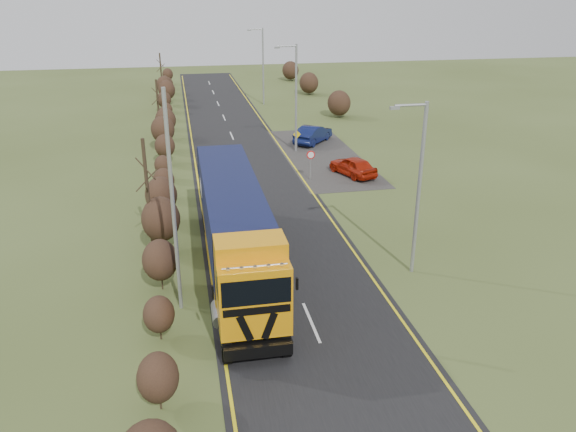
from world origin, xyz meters
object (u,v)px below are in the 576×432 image
(lorry, at_px, (234,224))
(car_blue_sedan, at_px, (313,134))
(car_red_hatchback, at_px, (353,166))
(speed_sign, at_px, (311,160))
(streetlight_near, at_px, (418,183))

(lorry, height_order, car_blue_sedan, lorry)
(car_blue_sedan, bearing_deg, lorry, 107.34)
(car_red_hatchback, bearing_deg, speed_sign, -12.66)
(lorry, relative_size, car_blue_sedan, 3.31)
(car_blue_sedan, distance_m, speed_sign, 10.48)
(lorry, xyz_separation_m, speed_sign, (6.73, 12.80, -0.98))
(lorry, bearing_deg, streetlight_near, -11.63)
(lorry, distance_m, speed_sign, 14.50)
(speed_sign, bearing_deg, streetlight_near, -84.08)
(lorry, relative_size, car_red_hatchback, 3.76)
(lorry, height_order, car_red_hatchback, lorry)
(car_red_hatchback, xyz_separation_m, speed_sign, (-3.28, -0.46, 0.79))
(car_red_hatchback, bearing_deg, lorry, 32.37)
(car_blue_sedan, distance_m, streetlight_near, 24.96)
(speed_sign, bearing_deg, car_red_hatchback, 7.91)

